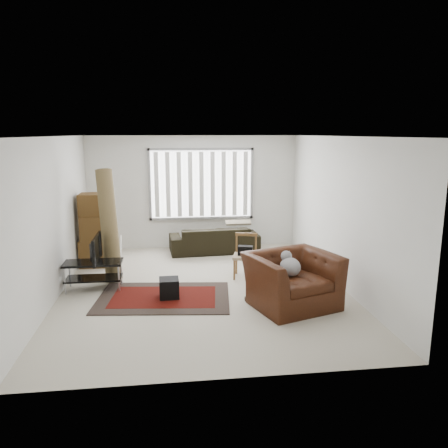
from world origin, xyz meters
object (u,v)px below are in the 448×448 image
object	(u,v)px
tv_stand	(93,269)
armchair	(292,276)
side_chair	(245,254)
sofa	(214,235)
moving_boxes	(95,232)

from	to	relation	value
tv_stand	armchair	xyz separation A→B (m)	(3.31, -1.18, 0.12)
armchair	tv_stand	bearing A→B (deg)	141.80
tv_stand	side_chair	size ratio (longest dim) A/B	1.21
side_chair	armchair	world-z (taller)	armchair
tv_stand	sofa	xyz separation A→B (m)	(2.40, 2.25, 0.03)
moving_boxes	armchair	distance (m)	4.41
side_chair	armchair	bearing A→B (deg)	-56.84
tv_stand	side_chair	bearing A→B (deg)	6.87
armchair	moving_boxes	bearing A→B (deg)	123.98
moving_boxes	sofa	bearing A→B (deg)	16.08
moving_boxes	side_chair	distance (m)	3.23
tv_stand	armchair	size ratio (longest dim) A/B	0.63
moving_boxes	sofa	distance (m)	2.71
sofa	armchair	world-z (taller)	armchair
moving_boxes	sofa	size ratio (longest dim) A/B	0.74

